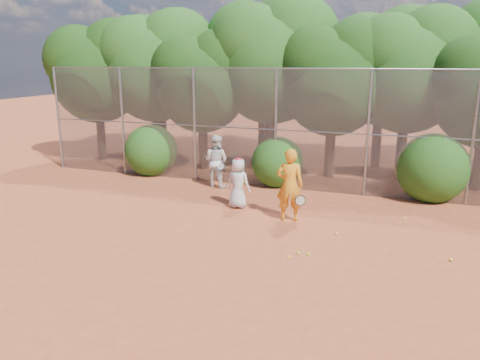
% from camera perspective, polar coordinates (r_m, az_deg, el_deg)
% --- Properties ---
extents(ground, '(80.00, 80.00, 0.00)m').
position_cam_1_polar(ground, '(10.52, 0.47, -9.49)').
color(ground, '#AC4926').
rests_on(ground, ground).
extents(fence_back, '(20.05, 0.09, 4.03)m').
position_cam_1_polar(fence_back, '(15.59, 7.50, 6.13)').
color(fence_back, gray).
rests_on(fence_back, ground).
extents(tree_0, '(4.38, 3.81, 6.00)m').
position_cam_1_polar(tree_0, '(21.28, -16.94, 12.91)').
color(tree_0, black).
rests_on(tree_0, ground).
extents(tree_1, '(4.64, 4.03, 6.35)m').
position_cam_1_polar(tree_1, '(20.33, -10.27, 13.91)').
color(tree_1, black).
rests_on(tree_1, ground).
extents(tree_2, '(3.99, 3.47, 5.47)m').
position_cam_1_polar(tree_2, '(18.57, -4.48, 12.27)').
color(tree_2, black).
rests_on(tree_2, ground).
extents(tree_3, '(4.89, 4.26, 6.70)m').
position_cam_1_polar(tree_3, '(18.64, 4.09, 14.78)').
color(tree_3, black).
rests_on(tree_3, ground).
extents(tree_4, '(4.19, 3.64, 5.73)m').
position_cam_1_polar(tree_4, '(17.52, 11.54, 12.47)').
color(tree_4, black).
rests_on(tree_4, ground).
extents(tree_5, '(4.51, 3.92, 6.17)m').
position_cam_1_polar(tree_5, '(18.11, 20.03, 12.89)').
color(tree_5, black).
rests_on(tree_5, ground).
extents(tree_9, '(4.83, 4.20, 6.62)m').
position_cam_1_polar(tree_9, '(22.82, -9.56, 14.40)').
color(tree_9, black).
rests_on(tree_9, ground).
extents(tree_10, '(5.15, 4.48, 7.06)m').
position_cam_1_polar(tree_10, '(21.04, 3.12, 15.38)').
color(tree_10, black).
rests_on(tree_10, ground).
extents(tree_11, '(4.64, 4.03, 6.35)m').
position_cam_1_polar(tree_11, '(19.75, 17.14, 13.50)').
color(tree_11, black).
rests_on(tree_11, ground).
extents(bush_0, '(2.00, 2.00, 2.00)m').
position_cam_1_polar(bush_0, '(18.21, -10.79, 3.83)').
color(bush_0, '#1B4711').
rests_on(bush_0, ground).
extents(bush_1, '(1.80, 1.80, 1.80)m').
position_cam_1_polar(bush_1, '(16.29, 4.58, 2.45)').
color(bush_1, '#1B4711').
rests_on(bush_1, ground).
extents(bush_2, '(2.20, 2.20, 2.20)m').
position_cam_1_polar(bush_2, '(15.71, 22.45, 1.69)').
color(bush_2, '#1B4711').
rests_on(bush_2, ground).
extents(player_yellow, '(0.89, 0.60, 2.00)m').
position_cam_1_polar(player_yellow, '(12.69, 6.08, -0.59)').
color(player_yellow, orange).
rests_on(player_yellow, ground).
extents(player_teen, '(0.78, 0.56, 1.52)m').
position_cam_1_polar(player_teen, '(13.76, -0.22, -0.35)').
color(player_teen, silver).
rests_on(player_teen, ground).
extents(player_white, '(0.98, 0.84, 1.81)m').
position_cam_1_polar(player_white, '(16.07, -2.92, 2.32)').
color(player_white, silver).
rests_on(player_white, ground).
extents(ball_0, '(0.07, 0.07, 0.07)m').
position_cam_1_polar(ball_0, '(10.77, 7.14, -8.84)').
color(ball_0, '#D1EA2A').
rests_on(ball_0, ground).
extents(ball_1, '(0.07, 0.07, 0.07)m').
position_cam_1_polar(ball_1, '(12.07, 11.67, -6.42)').
color(ball_1, '#D1EA2A').
rests_on(ball_1, ground).
extents(ball_2, '(0.07, 0.07, 0.07)m').
position_cam_1_polar(ball_2, '(10.76, 8.38, -8.91)').
color(ball_2, '#D1EA2A').
rests_on(ball_2, ground).
extents(ball_3, '(0.07, 0.07, 0.07)m').
position_cam_1_polar(ball_3, '(11.33, 24.33, -8.87)').
color(ball_3, '#D1EA2A').
rests_on(ball_3, ground).
extents(ball_4, '(0.07, 0.07, 0.07)m').
position_cam_1_polar(ball_4, '(10.56, 5.94, -9.29)').
color(ball_4, '#D1EA2A').
rests_on(ball_4, ground).
extents(ball_5, '(0.07, 0.07, 0.07)m').
position_cam_1_polar(ball_5, '(13.69, 19.47, -4.44)').
color(ball_5, '#D1EA2A').
rests_on(ball_5, ground).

